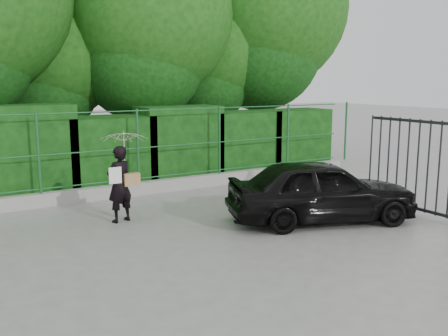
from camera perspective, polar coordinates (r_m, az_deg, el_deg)
ground at (r=8.37m, az=-0.59°, el=-9.33°), size 80.00×80.00×0.00m
kerb at (r=12.28m, az=-11.41°, el=-2.52°), size 14.00×0.25×0.30m
fence at (r=12.17m, az=-10.61°, el=2.42°), size 14.13×0.06×1.80m
hedge at (r=13.01m, az=-13.66°, el=1.92°), size 14.20×1.20×2.21m
trees at (r=15.53m, az=-12.17°, el=16.64°), size 17.10×6.15×8.08m
gate at (r=10.67m, az=23.29°, el=0.65°), size 0.22×2.33×2.36m
woman at (r=9.99m, az=-11.43°, el=0.68°), size 0.93×0.94×1.79m
car at (r=10.03m, az=11.05°, el=-2.51°), size 3.98×2.63×1.26m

